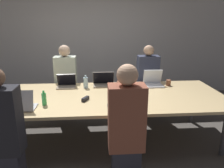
# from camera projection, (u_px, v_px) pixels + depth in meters

# --- Properties ---
(ground_plane) EXTENTS (24.00, 24.00, 0.00)m
(ground_plane) POSITION_uv_depth(u_px,v_px,m) (94.00, 140.00, 3.51)
(ground_plane) COLOR #4C4742
(curtain_wall) EXTENTS (12.00, 0.06, 2.80)m
(curtain_wall) POSITION_uv_depth(u_px,v_px,m) (93.00, 39.00, 5.29)
(curtain_wall) COLOR #BCB7B2
(curtain_wall) RESTS_ON ground_plane
(conference_table) EXTENTS (4.01, 1.43, 0.75)m
(conference_table) POSITION_uv_depth(u_px,v_px,m) (93.00, 99.00, 3.31)
(conference_table) COLOR #D6B77F
(conference_table) RESTS_ON ground_plane
(laptop_far_center) EXTENTS (0.36, 0.25, 0.24)m
(laptop_far_center) POSITION_uv_depth(u_px,v_px,m) (104.00, 82.00, 3.79)
(laptop_far_center) COLOR gray
(laptop_far_center) RESTS_ON conference_table
(cup_far_center) EXTENTS (0.09, 0.09, 0.09)m
(cup_far_center) POSITION_uv_depth(u_px,v_px,m) (119.00, 84.00, 3.74)
(cup_far_center) COLOR brown
(cup_far_center) RESTS_ON conference_table
(bottle_far_center) EXTENTS (0.08, 0.08, 0.22)m
(bottle_far_center) POSITION_uv_depth(u_px,v_px,m) (86.00, 83.00, 3.65)
(bottle_far_center) COLOR #ADD1E0
(bottle_far_center) RESTS_ON conference_table
(laptop_near_left) EXTENTS (0.32, 0.27, 0.27)m
(laptop_near_left) POSITION_uv_depth(u_px,v_px,m) (22.00, 104.00, 2.76)
(laptop_near_left) COLOR #B7B7BC
(laptop_near_left) RESTS_ON conference_table
(person_near_left) EXTENTS (0.40, 0.24, 1.40)m
(person_near_left) POSITION_uv_depth(u_px,v_px,m) (3.00, 134.00, 2.34)
(person_near_left) COLOR #2D2D38
(person_near_left) RESTS_ON ground_plane
(cup_near_left) EXTENTS (0.07, 0.07, 0.09)m
(cup_near_left) POSITION_uv_depth(u_px,v_px,m) (2.00, 107.00, 2.77)
(cup_near_left) COLOR red
(cup_near_left) RESTS_ON conference_table
(bottle_near_left) EXTENTS (0.06, 0.06, 0.20)m
(bottle_near_left) POSITION_uv_depth(u_px,v_px,m) (44.00, 99.00, 2.92)
(bottle_near_left) COLOR green
(bottle_near_left) RESTS_ON conference_table
(laptop_near_midright) EXTENTS (0.33, 0.26, 0.26)m
(laptop_near_midright) POSITION_uv_depth(u_px,v_px,m) (121.00, 105.00, 2.75)
(laptop_near_midright) COLOR #333338
(laptop_near_midright) RESTS_ON conference_table
(person_near_midright) EXTENTS (0.40, 0.24, 1.42)m
(person_near_midright) POSITION_uv_depth(u_px,v_px,m) (126.00, 129.00, 2.41)
(person_near_midright) COLOR #2D2D38
(person_near_midright) RESTS_ON ground_plane
(laptop_far_midleft) EXTENTS (0.32, 0.23, 0.23)m
(laptop_far_midleft) POSITION_uv_depth(u_px,v_px,m) (66.00, 83.00, 3.70)
(laptop_far_midleft) COLOR gray
(laptop_far_midleft) RESTS_ON conference_table
(person_far_midleft) EXTENTS (0.40, 0.24, 1.41)m
(person_far_midleft) POSITION_uv_depth(u_px,v_px,m) (66.00, 83.00, 4.16)
(person_far_midleft) COLOR #2D2D38
(person_far_midleft) RESTS_ON ground_plane
(laptop_far_right) EXTENTS (0.32, 0.27, 0.27)m
(laptop_far_right) POSITION_uv_depth(u_px,v_px,m) (153.00, 81.00, 3.80)
(laptop_far_right) COLOR silver
(laptop_far_right) RESTS_ON conference_table
(person_far_right) EXTENTS (0.40, 0.24, 1.39)m
(person_far_right) POSITION_uv_depth(u_px,v_px,m) (147.00, 82.00, 4.25)
(person_far_right) COLOR #2D2D38
(person_far_right) RESTS_ON ground_plane
(cup_far_right) EXTENTS (0.08, 0.08, 0.10)m
(cup_far_right) POSITION_uv_depth(u_px,v_px,m) (168.00, 83.00, 3.79)
(cup_far_right) COLOR brown
(cup_far_right) RESTS_ON conference_table
(stapler) EXTENTS (0.11, 0.15, 0.05)m
(stapler) POSITION_uv_depth(u_px,v_px,m) (85.00, 99.00, 3.09)
(stapler) COLOR black
(stapler) RESTS_ON conference_table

